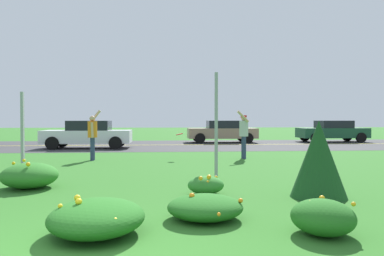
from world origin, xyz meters
The scene contains 17 objects.
ground_plane centered at (0.00, 9.12, 0.00)m, with size 120.00×120.00×0.00m, color #2D6B23.
highway_strip centered at (0.00, 18.24, 0.00)m, with size 120.00×9.46×0.01m, color #38383A.
highway_center_stripe centered at (0.00, 18.24, 0.01)m, with size 120.00×0.16×0.00m, color yellow.
daylily_clump_mid_right centered at (0.27, 1.51, 0.22)m, with size 1.24×1.36×0.50m.
daylily_clump_front_center centered at (1.76, 2.10, 0.18)m, with size 1.14×1.07×0.40m.
daylily_clump_mid_left centered at (3.18, 1.26, 0.23)m, with size 0.81×0.85×0.47m.
daylily_clump_mid_center centered at (1.99, 3.92, 0.18)m, with size 0.73×0.65×0.42m.
daylily_clump_front_left centered at (-1.75, 4.87, 0.28)m, with size 1.19×1.19×0.61m.
sign_post_near_path centered at (-2.62, 6.84, 1.12)m, with size 0.07×0.10×2.24m.
sign_post_by_roadside centered at (2.50, 5.87, 1.35)m, with size 0.07×0.10×2.69m.
evergreen_shrub_side centered at (4.09, 3.41, 0.74)m, with size 1.06×1.06×1.47m, color #19471E.
person_thrower_orange_shirt centered at (-1.42, 10.30, 0.99)m, with size 0.45×0.49×1.87m.
person_catcher_red_cap_gray_shirt centered at (4.27, 10.44, 1.02)m, with size 0.48×0.49×1.85m.
frisbee_red centered at (1.79, 10.41, 0.95)m, with size 0.27×0.27×0.09m.
car_dark_green_leftmost centered at (12.70, 20.37, 0.74)m, with size 4.50×2.00×1.45m.
car_tan_center_left centered at (5.12, 20.37, 0.74)m, with size 4.50×2.00×1.45m.
car_white_center_right centered at (-2.73, 16.11, 0.74)m, with size 4.50×2.00×1.45m.
Camera 1 is at (1.10, -3.21, 1.48)m, focal length 33.74 mm.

